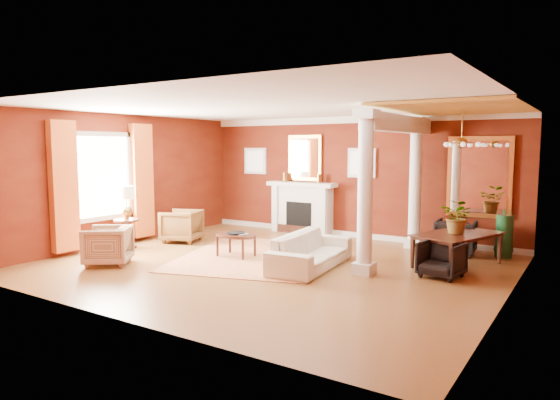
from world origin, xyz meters
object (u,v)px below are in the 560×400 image
Objects in this scene: dining_table at (459,240)px; armchair_stripe at (108,244)px; sofa at (311,245)px; coffee_table at (236,236)px; armchair_leopard at (182,224)px; side_table at (126,207)px.

armchair_stripe is at bearing 141.12° from dining_table.
sofa is 2.36× the size of coffee_table.
dining_table reaches higher than sofa.
armchair_leopard reaches higher than coffee_table.
dining_table reaches higher than armchair_stripe.
sofa is 1.23× the size of dining_table.
dining_table is (2.22, 1.55, 0.07)m from sofa.
sofa is 2.61× the size of armchair_leopard.
armchair_leopard is (-3.72, 0.56, -0.01)m from sofa.
armchair_leopard is at bearing 118.87° from dining_table.
sofa is 3.75m from armchair_stripe.
coffee_table is (1.58, 1.83, 0.01)m from armchair_stripe.
sofa reaches higher than coffee_table.
sofa is at bearing 83.54° from armchair_stripe.
side_table is at bearing 127.96° from dining_table.
dining_table reaches higher than coffee_table.
armchair_leopard is at bearing 154.73° from armchair_stripe.
dining_table is at bearing 79.92° from armchair_leopard.
armchair_stripe is 6.46m from dining_table.
armchair_stripe is 0.88× the size of coffee_table.
armchair_stripe is at bearing -130.78° from coffee_table.
side_table is (-0.94, 1.24, 0.49)m from armchair_stripe.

